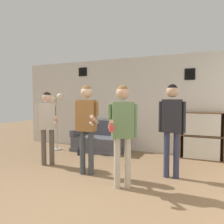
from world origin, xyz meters
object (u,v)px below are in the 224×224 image
Objects in this scene: floor_lamp at (57,105)px; person_player_foreground_left at (47,120)px; bookshelf at (202,136)px; bottle_on_floor at (79,152)px; couch at (100,141)px; person_spectator_near_bookshelf at (172,120)px; person_watcher_holding_cup at (123,125)px; person_player_foreground_center at (87,119)px.

person_player_foreground_left is (0.78, -1.34, -0.30)m from floor_lamp.
bottle_on_floor is at bearing -163.34° from bookshelf.
floor_lamp is (-1.23, -0.39, 1.03)m from couch.
person_spectator_near_bookshelf is (3.48, -1.06, -0.22)m from floor_lamp.
couch is 0.85× the size of person_spectator_near_bookshelf.
bottle_on_floor is at bearing 80.18° from person_player_foreground_left.
person_player_foreground_left is 1.39m from bottle_on_floor.
floor_lamp reaches higher than person_player_foreground_left.
couch is 2.80m from person_spectator_near_bookshelf.
floor_lamp is 7.61× the size of bottle_on_floor.
bookshelf is 0.68× the size of person_watcher_holding_cup.
bookshelf is 2.77m from person_watcher_holding_cup.
couch is 0.87× the size of person_watcher_holding_cup.
bookshelf is at bearing 16.66° from bottle_on_floor.
person_watcher_holding_cup is 1.07m from person_spectator_near_bookshelf.
person_player_foreground_center is 8.02× the size of bottle_on_floor.
couch is at bearing 109.63° from person_player_foreground_center.
bottle_on_floor is (0.18, 1.01, -0.94)m from person_player_foreground_left.
person_watcher_holding_cup is at bearing -55.18° from couch.
person_player_foreground_left is at bearing -59.90° from floor_lamp.
person_spectator_near_bookshelf is at bearing -16.16° from bottle_on_floor.
couch is 0.90× the size of floor_lamp.
person_watcher_holding_cup is 7.84× the size of bottle_on_floor.
person_spectator_near_bookshelf reaches higher than bottle_on_floor.
person_watcher_holding_cup is (-1.18, -2.46, 0.48)m from bookshelf.
couch is 0.91× the size of person_player_foreground_left.
bookshelf is 0.66× the size of person_spectator_near_bookshelf.
person_spectator_near_bookshelf is at bearing -16.88° from floor_lamp.
person_player_foreground_left reaches higher than couch.
person_watcher_holding_cup is (2.02, -0.54, 0.05)m from person_player_foreground_left.
couch is 1.65m from floor_lamp.
person_player_foreground_left reaches higher than bookshelf.
person_watcher_holding_cup is at bearing -40.04° from bottle_on_floor.
person_spectator_near_bookshelf reaches higher than floor_lamp.
couch is 0.85× the size of person_player_foreground_center.
bookshelf is 4.09m from floor_lamp.
couch is 0.79m from bottle_on_floor.
person_player_foreground_left is at bearing -174.09° from person_spectator_near_bookshelf.
bookshelf is 3.20m from bottle_on_floor.
person_player_foreground_center is at bearing -70.37° from couch.
floor_lamp is (-3.98, -0.58, 0.73)m from bookshelf.
couch is 6.83× the size of bottle_on_floor.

